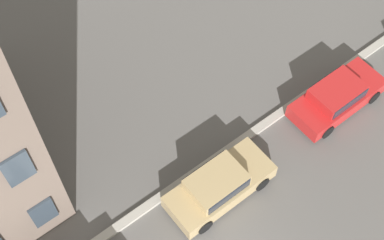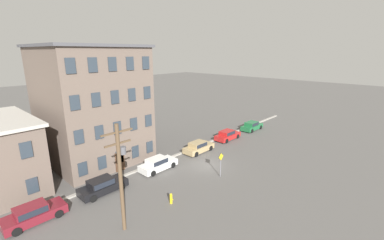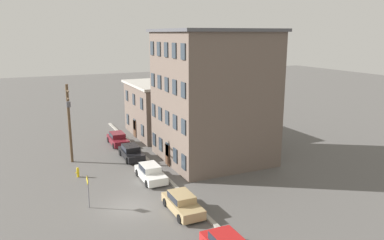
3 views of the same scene
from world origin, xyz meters
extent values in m
cube|color=#9E998E|center=(0.00, 4.50, 0.08)|extent=(56.00, 0.36, 0.16)
cube|color=#2D3842|center=(-3.55, 5.94, 1.67)|extent=(0.90, 0.10, 1.40)
cube|color=#2D3842|center=(-3.55, 5.94, 5.00)|extent=(0.90, 0.10, 1.40)
cube|color=tan|center=(2.45, 3.26, 0.53)|extent=(4.40, 1.80, 0.70)
cube|color=tan|center=(2.25, 3.26, 1.15)|extent=(2.20, 1.51, 0.55)
cube|color=#1E232D|center=(2.25, 3.26, 1.15)|extent=(2.02, 1.58, 0.48)
cylinder|color=black|center=(3.90, 4.11, 0.33)|extent=(0.66, 0.22, 0.66)
cylinder|color=black|center=(3.90, 2.41, 0.33)|extent=(0.66, 0.22, 0.66)
cylinder|color=black|center=(1.00, 4.11, 0.33)|extent=(0.66, 0.22, 0.66)
cylinder|color=black|center=(1.00, 2.41, 0.33)|extent=(0.66, 0.22, 0.66)
cube|color=#B21E1E|center=(9.16, 3.37, 0.53)|extent=(4.40, 1.80, 0.70)
cube|color=#B21E1E|center=(8.96, 3.37, 1.15)|extent=(2.20, 1.51, 0.55)
cube|color=#1E232D|center=(8.96, 3.37, 1.15)|extent=(2.02, 1.58, 0.48)
cylinder|color=black|center=(10.61, 4.22, 0.33)|extent=(0.66, 0.22, 0.66)
cylinder|color=black|center=(10.61, 2.52, 0.33)|extent=(0.66, 0.22, 0.66)
cylinder|color=black|center=(7.71, 4.22, 0.33)|extent=(0.66, 0.22, 0.66)
cylinder|color=black|center=(7.71, 2.52, 0.33)|extent=(0.66, 0.22, 0.66)
camera|label=1|loc=(-4.09, -3.33, 19.39)|focal=50.00mm
camera|label=2|loc=(-21.44, -17.75, 12.87)|focal=24.00mm
camera|label=3|loc=(26.36, -6.94, 13.17)|focal=35.00mm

